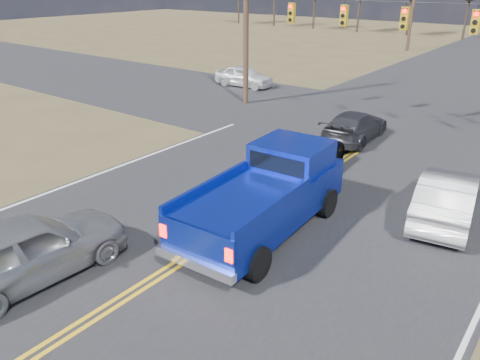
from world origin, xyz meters
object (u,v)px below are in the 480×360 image
Objects in this scene: white_car_queue at (447,197)px; cross_car_west at (244,76)px; pickup_truck at (267,195)px; silver_suv at (27,249)px; black_suv at (300,155)px; dgrey_car_queue at (355,126)px.

white_car_queue reaches higher than cross_car_west.
pickup_truck is 1.29× the size of silver_suv.
black_suv is (-1.59, 4.55, -0.44)m from pickup_truck.
pickup_truck is 1.25× the size of black_suv.
silver_suv is at bearing -123.53° from pickup_truck.
silver_suv reaches higher than cross_car_west.
silver_suv is 1.09× the size of white_car_queue.
cross_car_west is at bearing -62.81° from silver_suv.
pickup_truck is 20.29m from cross_car_west.
pickup_truck reaches higher than black_suv.
dgrey_car_queue is (-0.00, 4.93, -0.04)m from black_suv.
white_car_queue is 1.10× the size of cross_car_west.
silver_suv reaches higher than black_suv.
cross_car_west is at bearing 125.71° from pickup_truck.
cross_car_west is (-12.77, 15.77, -0.44)m from pickup_truck.
pickup_truck is 5.68m from white_car_queue.
pickup_truck is at bearing -144.98° from cross_car_west.
pickup_truck is at bearing -116.92° from silver_suv.
cross_car_west is (-9.47, 21.41, -0.14)m from silver_suv.
cross_car_west is at bearing -44.04° from white_car_queue.
white_car_queue is (4.02, 3.99, -0.40)m from pickup_truck.
dgrey_car_queue is 1.12× the size of cross_car_west.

